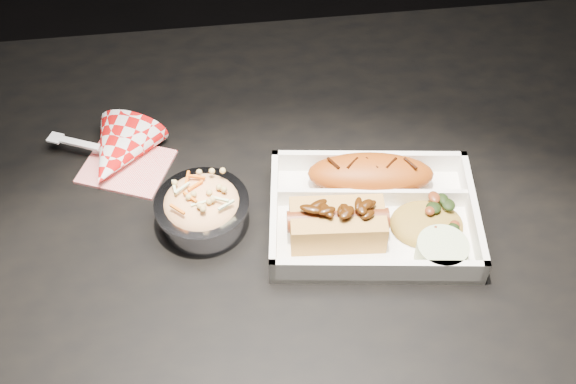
{
  "coord_description": "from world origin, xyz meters",
  "views": [
    {
      "loc": [
        -0.05,
        -0.58,
        1.45
      ],
      "look_at": [
        0.02,
        -0.02,
        0.81
      ],
      "focal_mm": 45.0,
      "sensor_mm": 36.0,
      "label": 1
    }
  ],
  "objects_px": {
    "dining_table": "(269,254)",
    "fried_pastry": "(371,174)",
    "foil_coleslaw_cup": "(202,208)",
    "napkin_fork": "(117,154)",
    "hotdog": "(338,222)",
    "food_tray": "(372,217)"
  },
  "relations": [
    {
      "from": "foil_coleslaw_cup",
      "to": "napkin_fork",
      "type": "height_order",
      "value": "same"
    },
    {
      "from": "hotdog",
      "to": "napkin_fork",
      "type": "xyz_separation_m",
      "value": [
        -0.27,
        0.16,
        -0.02
      ]
    },
    {
      "from": "foil_coleslaw_cup",
      "to": "napkin_fork",
      "type": "xyz_separation_m",
      "value": [
        -0.11,
        0.12,
        -0.01
      ]
    },
    {
      "from": "food_tray",
      "to": "foil_coleslaw_cup",
      "type": "height_order",
      "value": "foil_coleslaw_cup"
    },
    {
      "from": "dining_table",
      "to": "hotdog",
      "type": "relative_size",
      "value": 9.86
    },
    {
      "from": "hotdog",
      "to": "foil_coleslaw_cup",
      "type": "xyz_separation_m",
      "value": [
        -0.16,
        0.05,
        -0.0
      ]
    },
    {
      "from": "hotdog",
      "to": "napkin_fork",
      "type": "height_order",
      "value": "napkin_fork"
    },
    {
      "from": "food_tray",
      "to": "foil_coleslaw_cup",
      "type": "distance_m",
      "value": 0.21
    },
    {
      "from": "dining_table",
      "to": "foil_coleslaw_cup",
      "type": "height_order",
      "value": "foil_coleslaw_cup"
    },
    {
      "from": "dining_table",
      "to": "napkin_fork",
      "type": "xyz_separation_m",
      "value": [
        -0.19,
        0.11,
        0.11
      ]
    },
    {
      "from": "hotdog",
      "to": "dining_table",
      "type": "bearing_deg",
      "value": 149.59
    },
    {
      "from": "fried_pastry",
      "to": "hotdog",
      "type": "relative_size",
      "value": 1.31
    },
    {
      "from": "dining_table",
      "to": "foil_coleslaw_cup",
      "type": "bearing_deg",
      "value": -173.27
    },
    {
      "from": "dining_table",
      "to": "foil_coleslaw_cup",
      "type": "distance_m",
      "value": 0.15
    },
    {
      "from": "dining_table",
      "to": "fried_pastry",
      "type": "relative_size",
      "value": 7.52
    },
    {
      "from": "dining_table",
      "to": "food_tray",
      "type": "relative_size",
      "value": 4.41
    },
    {
      "from": "food_tray",
      "to": "hotdog",
      "type": "distance_m",
      "value": 0.06
    },
    {
      "from": "food_tray",
      "to": "napkin_fork",
      "type": "relative_size",
      "value": 1.58
    },
    {
      "from": "fried_pastry",
      "to": "dining_table",
      "type": "bearing_deg",
      "value": -171.31
    },
    {
      "from": "food_tray",
      "to": "fried_pastry",
      "type": "bearing_deg",
      "value": 90.0
    },
    {
      "from": "food_tray",
      "to": "hotdog",
      "type": "xyz_separation_m",
      "value": [
        -0.05,
        -0.02,
        0.02
      ]
    },
    {
      "from": "dining_table",
      "to": "hotdog",
      "type": "distance_m",
      "value": 0.16
    }
  ]
}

